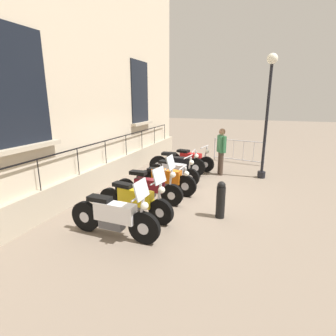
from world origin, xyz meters
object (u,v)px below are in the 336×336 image
object	(u,v)px
motorcycle_orange	(165,180)
motorcycle_red	(190,160)
motorcycle_silver	(173,172)
lamppost	(268,106)
bollard	(221,200)
motorcycle_white	(115,216)
crowd_barrier	(238,151)
pedestrian_standing	(221,149)
motorcycle_maroon	(149,188)
motorcycle_yellow	(135,201)
motorcycle_black	(177,164)

from	to	relation	value
motorcycle_orange	motorcycle_red	distance (m)	3.00
motorcycle_silver	lamppost	xyz separation A→B (m)	(2.88, 1.72, 2.19)
motorcycle_silver	bollard	size ratio (longest dim) A/B	2.08
lamppost	bollard	distance (m)	4.53
motorcycle_white	motorcycle_silver	world-z (taller)	motorcycle_white
motorcycle_orange	crowd_barrier	world-z (taller)	crowd_barrier
bollard	pedestrian_standing	distance (m)	3.87
pedestrian_standing	motorcycle_white	bearing A→B (deg)	-104.18
motorcycle_silver	motorcycle_white	bearing A→B (deg)	-90.10
motorcycle_white	motorcycle_maroon	distance (m)	2.01
motorcycle_silver	pedestrian_standing	size ratio (longest dim) A/B	1.10
motorcycle_maroon	motorcycle_orange	xyz separation A→B (m)	(0.19, 0.83, 0.02)
motorcycle_white	bollard	world-z (taller)	motorcycle_white
lamppost	bollard	xyz separation A→B (m)	(-0.93, -3.89, -2.13)
motorcycle_maroon	motorcycle_red	distance (m)	3.83
crowd_barrier	pedestrian_standing	xyz separation A→B (m)	(-0.46, -2.22, 0.45)
motorcycle_yellow	bollard	bearing A→B (deg)	19.61
motorcycle_orange	lamppost	world-z (taller)	lamppost
motorcycle_maroon	pedestrian_standing	bearing A→B (deg)	66.95
crowd_barrier	motorcycle_maroon	bearing A→B (deg)	-108.79
motorcycle_white	crowd_barrier	world-z (taller)	motorcycle_white
motorcycle_white	bollard	distance (m)	2.59
motorcycle_yellow	motorcycle_black	size ratio (longest dim) A/B	1.00
motorcycle_silver	motorcycle_red	distance (m)	1.97
motorcycle_maroon	lamppost	bearing A→B (deg)	50.20
motorcycle_black	lamppost	xyz separation A→B (m)	(3.06, 0.72, 2.17)
motorcycle_red	motorcycle_orange	bearing A→B (deg)	-89.58
motorcycle_maroon	motorcycle_black	distance (m)	2.86
lamppost	pedestrian_standing	bearing A→B (deg)	-175.89
motorcycle_white	motorcycle_orange	size ratio (longest dim) A/B	1.06
motorcycle_orange	crowd_barrier	size ratio (longest dim) A/B	0.88
motorcycle_white	motorcycle_black	distance (m)	4.87
motorcycle_maroon	lamppost	distance (m)	5.14
motorcycle_maroon	motorcycle_black	bearing A→B (deg)	91.56
motorcycle_white	motorcycle_orange	bearing A→B (deg)	87.96
motorcycle_black	crowd_barrier	world-z (taller)	crowd_barrier
motorcycle_black	motorcycle_orange	bearing A→B (deg)	-82.39
motorcycle_red	crowd_barrier	distance (m)	2.57
motorcycle_white	bollard	xyz separation A→B (m)	(1.96, 1.70, 0.00)
motorcycle_black	motorcycle_yellow	bearing A→B (deg)	-87.75
motorcycle_white	crowd_barrier	bearing A→B (deg)	76.53
pedestrian_standing	bollard	bearing A→B (deg)	-81.39
motorcycle_white	motorcycle_yellow	xyz separation A→B (m)	(-0.02, 0.99, -0.03)
lamppost	motorcycle_black	bearing A→B (deg)	-166.69
motorcycle_maroon	motorcycle_yellow	bearing A→B (deg)	-85.81
motorcycle_orange	pedestrian_standing	xyz separation A→B (m)	(1.28, 2.64, 0.57)
pedestrian_standing	motorcycle_orange	bearing A→B (deg)	-115.96
motorcycle_maroon	crowd_barrier	bearing A→B (deg)	71.21
motorcycle_black	bollard	xyz separation A→B (m)	(2.13, -3.17, 0.04)
motorcycle_orange	motorcycle_black	size ratio (longest dim) A/B	0.93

